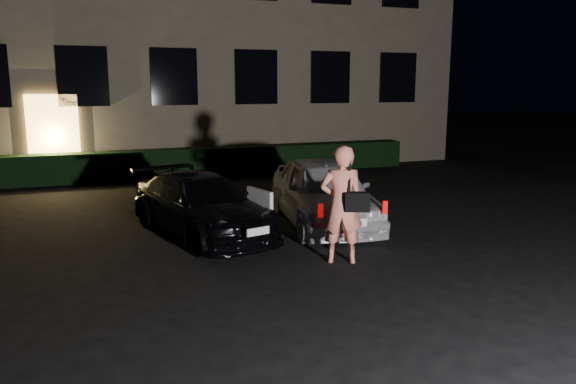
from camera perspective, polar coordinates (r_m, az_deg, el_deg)
name	(u,v)px	position (r m, az deg, el deg)	size (l,w,h in m)	color
ground	(318,297)	(7.62, 3.02, -10.61)	(80.00, 80.00, 0.00)	black
hedge	(180,163)	(17.38, -10.94, 2.91)	(15.00, 0.70, 0.85)	black
sedan	(201,205)	(10.64, -8.79, -1.31)	(2.48, 4.14, 1.12)	black
hatch	(323,192)	(11.23, 3.61, 0.04)	(2.19, 4.17, 1.35)	silver
man	(342,204)	(8.82, 5.49, -1.25)	(0.80, 0.69, 1.87)	#EB7F65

